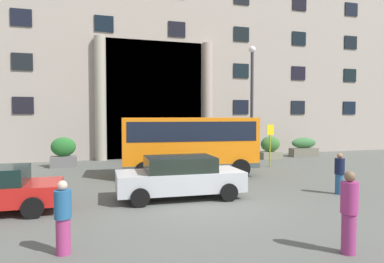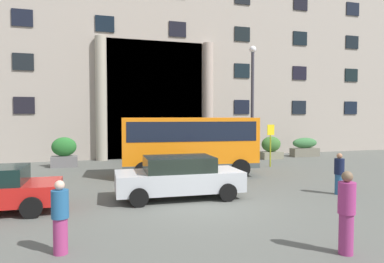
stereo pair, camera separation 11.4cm
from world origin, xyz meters
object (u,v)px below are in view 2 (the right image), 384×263
at_px(parked_sedan_far, 179,177).
at_px(motorcycle_near_kerb, 195,175).
at_px(lamppost_plaza_centre, 252,96).
at_px(hedge_planter_entrance_left, 217,150).
at_px(pedestrian_woman_dark_dress, 339,174).
at_px(hedge_planter_far_west, 152,154).
at_px(pedestrian_child_trailing, 60,217).
at_px(hedge_planter_west, 64,153).
at_px(pedestrian_woman_with_bag, 347,212).
at_px(hedge_planter_east, 305,147).
at_px(hedge_planter_entrance_right, 271,148).
at_px(bus_stop_sign, 270,141).
at_px(orange_minibus, 189,141).

relative_size(parked_sedan_far, motorcycle_near_kerb, 2.30).
bearing_deg(lamppost_plaza_centre, motorcycle_near_kerb, -136.64).
xyz_separation_m(hedge_planter_entrance_left, pedestrian_woman_dark_dress, (0.86, -10.38, 0.05)).
bearing_deg(hedge_planter_far_west, pedestrian_child_trailing, -108.36).
distance_m(hedge_planter_west, pedestrian_woman_with_bag, 16.43).
height_order(parked_sedan_far, lamppost_plaza_centre, lamppost_plaza_centre).
bearing_deg(parked_sedan_far, hedge_planter_west, 118.24).
bearing_deg(hedge_planter_west, hedge_planter_east, 1.31).
distance_m(hedge_planter_entrance_left, motorcycle_near_kerb, 8.31).
bearing_deg(pedestrian_child_trailing, hedge_planter_entrance_right, 139.37).
distance_m(hedge_planter_east, motorcycle_near_kerb, 13.21).
height_order(hedge_planter_entrance_right, parked_sedan_far, hedge_planter_entrance_right).
height_order(bus_stop_sign, hedge_planter_east, bus_stop_sign).
distance_m(hedge_planter_west, pedestrian_woman_dark_dress, 14.59).
relative_size(orange_minibus, motorcycle_near_kerb, 3.35).
relative_size(hedge_planter_west, hedge_planter_entrance_right, 1.12).
bearing_deg(pedestrian_child_trailing, hedge_planter_west, -174.03).
relative_size(orange_minibus, lamppost_plaza_centre, 0.95).
relative_size(bus_stop_sign, hedge_planter_entrance_left, 1.13).
height_order(pedestrian_woman_with_bag, pedestrian_child_trailing, pedestrian_woman_with_bag).
height_order(orange_minibus, bus_stop_sign, orange_minibus).
height_order(hedge_planter_far_west, pedestrian_child_trailing, pedestrian_child_trailing).
height_order(hedge_planter_east, pedestrian_woman_with_bag, pedestrian_woman_with_bag).
height_order(hedge_planter_entrance_right, motorcycle_near_kerb, hedge_planter_entrance_right).
distance_m(orange_minibus, lamppost_plaza_centre, 5.60).
xyz_separation_m(orange_minibus, pedestrian_woman_dark_dress, (4.22, -5.50, -0.92)).
distance_m(orange_minibus, hedge_planter_west, 7.81).
bearing_deg(hedge_planter_east, hedge_planter_entrance_right, -170.60).
bearing_deg(bus_stop_sign, pedestrian_woman_with_bag, -112.48).
distance_m(hedge_planter_entrance_right, parked_sedan_far, 12.64).
bearing_deg(parked_sedan_far, hedge_planter_entrance_right, 48.11).
relative_size(hedge_planter_west, parked_sedan_far, 0.38).
bearing_deg(bus_stop_sign, pedestrian_woman_dark_dress, -98.78).
distance_m(motorcycle_near_kerb, pedestrian_woman_dark_dress, 5.60).
xyz_separation_m(pedestrian_woman_dark_dress, pedestrian_woman_with_bag, (-3.76, -4.72, 0.13)).
distance_m(orange_minibus, pedestrian_woman_with_bag, 10.26).
xyz_separation_m(motorcycle_near_kerb, lamppost_plaza_centre, (5.01, 4.73, 3.65)).
height_order(pedestrian_woman_with_bag, lamppost_plaza_centre, lamppost_plaza_centre).
distance_m(pedestrian_woman_dark_dress, pedestrian_child_trailing, 10.01).
distance_m(parked_sedan_far, motorcycle_near_kerb, 2.16).
height_order(motorcycle_near_kerb, lamppost_plaza_centre, lamppost_plaza_centre).
height_order(bus_stop_sign, parked_sedan_far, bus_stop_sign).
xyz_separation_m(hedge_planter_far_west, hedge_planter_east, (11.23, 0.60, 0.06)).
xyz_separation_m(bus_stop_sign, hedge_planter_entrance_right, (1.92, 3.28, -0.78)).
bearing_deg(hedge_planter_west, pedestrian_woman_dark_dress, -45.31).
bearing_deg(motorcycle_near_kerb, parked_sedan_far, -122.31).
bearing_deg(motorcycle_near_kerb, hedge_planter_entrance_right, 43.71).
xyz_separation_m(hedge_planter_entrance_left, motorcycle_near_kerb, (-3.85, -7.36, -0.26)).
height_order(hedge_planter_far_west, lamppost_plaza_centre, lamppost_plaza_centre).
bearing_deg(hedge_planter_entrance_left, pedestrian_woman_dark_dress, -85.27).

